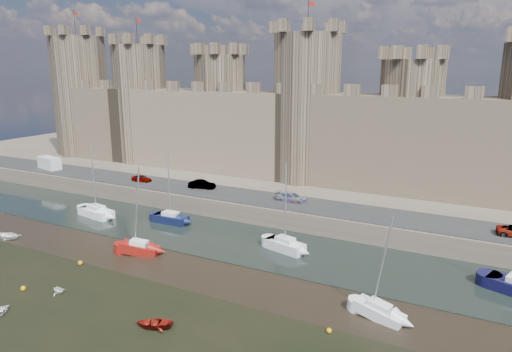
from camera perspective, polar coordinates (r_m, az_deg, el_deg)
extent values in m
plane|color=black|center=(40.82, -23.98, -17.89)|extent=(160.00, 160.00, 0.00)
cube|color=black|center=(56.94, -4.88, -7.60)|extent=(160.00, 12.00, 0.08)
cube|color=#4C443A|center=(87.87, 7.64, 0.71)|extent=(160.00, 60.00, 2.50)
cube|color=black|center=(64.37, -0.20, -2.69)|extent=(160.00, 7.00, 0.10)
cube|color=#42382B|center=(75.33, 4.73, 5.05)|extent=(100.00, 9.00, 14.00)
cylinder|color=#42382B|center=(103.11, -21.01, 9.27)|extent=(11.00, 11.00, 24.00)
cylinder|color=black|center=(103.29, -21.72, 17.30)|extent=(0.10, 0.10, 5.00)
cube|color=#A32115|center=(103.08, -21.61, 18.32)|extent=(1.00, 0.03, 0.60)
cylinder|color=#42382B|center=(91.93, -14.18, 8.72)|extent=(10.00, 10.00, 22.00)
cylinder|color=black|center=(91.90, -14.68, 17.12)|extent=(0.10, 0.10, 5.00)
cube|color=#A32115|center=(91.72, -14.51, 18.27)|extent=(1.00, 0.03, 0.60)
cylinder|color=#42382B|center=(81.32, -4.46, 7.80)|extent=(9.00, 9.00, 20.00)
cylinder|color=#42382B|center=(74.07, 6.24, 8.38)|extent=(11.00, 11.00, 23.00)
cylinder|color=black|center=(74.18, 6.53, 19.21)|extent=(0.10, 0.10, 5.00)
cube|color=#A32115|center=(74.21, 6.95, 20.60)|extent=(1.00, 0.03, 0.60)
cylinder|color=#42382B|center=(70.18, 18.53, 5.84)|extent=(9.00, 9.00, 19.00)
imported|color=gray|center=(75.33, -14.12, -0.30)|extent=(3.40, 1.56, 1.13)
imported|color=gray|center=(69.37, -6.78, -1.07)|extent=(4.30, 2.36, 1.34)
imported|color=gray|center=(62.51, 4.47, -2.68)|extent=(4.33, 1.77, 1.25)
cube|color=silver|center=(90.14, -24.42, 1.47)|extent=(5.38, 3.07, 2.21)
cube|color=white|center=(67.68, -19.31, -4.35)|extent=(5.75, 2.98, 1.12)
cube|color=silver|center=(67.44, -19.36, -3.70)|extent=(2.64, 1.86, 0.51)
cylinder|color=silver|center=(66.36, -19.65, -0.14)|extent=(0.14, 0.14, 9.13)
cube|color=black|center=(62.50, -10.61, -5.30)|extent=(4.86, 1.94, 1.06)
cube|color=silver|center=(62.26, -10.64, -4.63)|extent=(2.17, 1.34, 0.48)
cylinder|color=silver|center=(61.13, -10.80, -0.99)|extent=(0.14, 0.14, 8.64)
cube|color=silver|center=(52.56, 3.65, -8.72)|extent=(5.05, 2.96, 1.11)
cube|color=silver|center=(52.26, 3.66, -7.90)|extent=(2.36, 1.77, 0.51)
cylinder|color=silver|center=(50.85, 3.74, -3.38)|extent=(0.14, 0.14, 9.11)
cube|color=maroon|center=(53.44, -14.34, -8.86)|extent=(4.61, 2.89, 1.10)
cube|color=silver|center=(53.15, -14.39, -8.06)|extent=(2.18, 1.69, 0.50)
cylinder|color=silver|center=(51.77, -14.67, -3.69)|extent=(0.14, 0.14, 8.97)
cube|color=silver|center=(41.03, 15.14, -16.17)|extent=(4.43, 2.54, 0.98)
cube|color=silver|center=(40.69, 15.20, -15.29)|extent=(2.06, 1.53, 0.45)
cylinder|color=silver|center=(39.04, 15.54, -10.41)|extent=(0.14, 0.14, 8.01)
imported|color=white|center=(47.19, -23.49, -12.92)|extent=(1.50, 1.31, 0.75)
imported|color=maroon|center=(39.47, -12.62, -17.58)|extent=(3.62, 3.10, 0.63)
imported|color=white|center=(64.10, -28.61, -6.55)|extent=(3.29, 2.42, 0.66)
sphere|color=orange|center=(49.15, -27.09, -12.40)|extent=(0.49, 0.49, 0.49)
sphere|color=orange|center=(52.60, -21.11, -10.09)|extent=(0.50, 0.50, 0.50)
sphere|color=orange|center=(38.39, 9.11, -18.53)|extent=(0.44, 0.44, 0.44)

